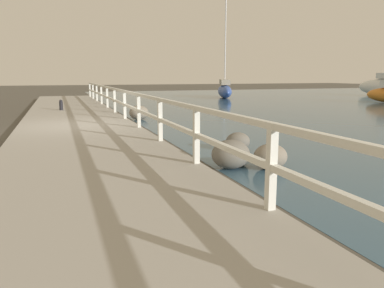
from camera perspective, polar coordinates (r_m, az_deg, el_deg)
The scene contains 10 objects.
ground_plane at distance 12.50m, azimuth -16.92°, elevation 1.81°, with size 120.00×120.00×0.00m, color #4C473D.
dock_walkway at distance 12.49m, azimuth -16.95°, elevation 2.31°, with size 3.62×36.00×0.22m.
railing at distance 12.60m, azimuth -9.31°, elevation 6.39°, with size 0.10×32.50×1.03m.
boulder_upstream at distance 15.28m, azimuth -8.09°, elevation 4.75°, with size 0.78×0.70×0.58m.
boulder_near_dock at distance 7.31m, azimuth 11.85°, elevation -1.89°, with size 0.66×0.59×0.49m.
boulder_water_edge at distance 9.01m, azimuth 7.00°, elevation 0.39°, with size 0.58×0.53×0.44m.
boulder_downstream at distance 7.23m, azimuth 5.92°, elevation -1.56°, with size 0.75×0.68×0.56m.
boulder_mid_strip at distance 7.55m, azimuth 7.13°, elevation -2.04°, with size 0.42×0.38×0.32m.
mooring_bollard at distance 18.02m, azimuth -19.33°, elevation 5.65°, with size 0.16×0.16×0.47m.
sailboat_blue at distance 30.29m, azimuth 5.00°, elevation 8.22°, with size 2.75×5.43×7.64m.
Camera 1 is at (-0.57, -12.36, 1.78)m, focal length 35.00 mm.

